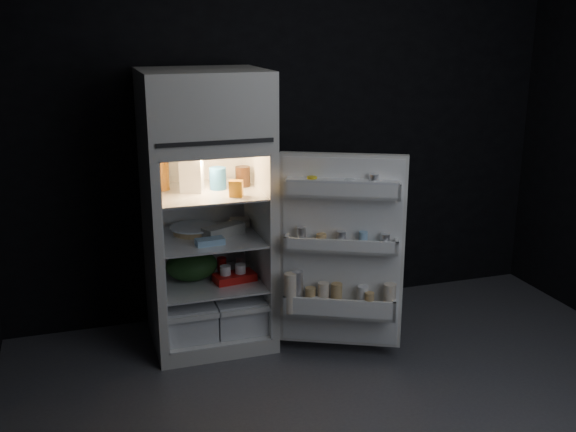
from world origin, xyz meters
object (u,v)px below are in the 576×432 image
object	(u,v)px
milk_jug	(192,173)
egg_carton	(223,231)
fridge_door	(340,256)
yogurt_tray	(235,277)
refrigerator	(206,200)

from	to	relation	value
milk_jug	egg_carton	size ratio (longest dim) A/B	0.86
fridge_door	yogurt_tray	bearing A→B (deg)	142.42
fridge_door	yogurt_tray	distance (m)	0.75
refrigerator	egg_carton	distance (m)	0.23
refrigerator	fridge_door	size ratio (longest dim) A/B	1.46
egg_carton	fridge_door	bearing A→B (deg)	-62.81
milk_jug	egg_carton	bearing A→B (deg)	5.51
fridge_door	egg_carton	xyz separation A→B (m)	(-0.62, 0.48, 0.08)
refrigerator	egg_carton	xyz separation A→B (m)	(0.10, -0.06, -0.19)
milk_jug	yogurt_tray	world-z (taller)	milk_jug
refrigerator	egg_carton	bearing A→B (deg)	-30.84
milk_jug	yogurt_tray	xyz separation A→B (m)	(0.24, -0.09, -0.69)
milk_jug	egg_carton	world-z (taller)	milk_jug
refrigerator	egg_carton	size ratio (longest dim) A/B	6.37
fridge_door	egg_carton	size ratio (longest dim) A/B	4.37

